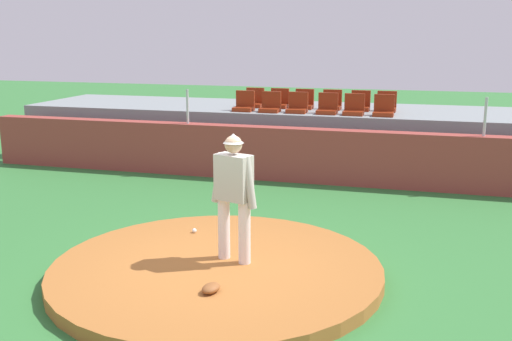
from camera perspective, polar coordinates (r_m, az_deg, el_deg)
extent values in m
plane|color=#327335|center=(8.67, -3.73, -9.91)|extent=(60.00, 60.00, 0.00)
cylinder|color=#A4632C|center=(8.63, -3.74, -9.35)|extent=(4.64, 4.64, 0.18)
cylinder|color=white|center=(8.68, -3.03, -5.44)|extent=(0.17, 0.17, 0.89)
cylinder|color=white|center=(8.48, -1.09, -5.88)|extent=(0.17, 0.17, 0.89)
cube|color=#B7B2A8|center=(8.37, -2.12, -0.66)|extent=(0.56, 0.41, 0.64)
cylinder|color=#B7B2A8|center=(8.53, -3.54, -0.67)|extent=(0.27, 0.19, 0.73)
cylinder|color=#B7B2A8|center=(8.22, -0.63, -1.16)|extent=(0.25, 0.18, 0.73)
sphere|color=tan|center=(8.27, -2.14, 2.47)|extent=(0.25, 0.25, 0.25)
cone|color=#B7B2A8|center=(8.26, -2.15, 3.05)|extent=(0.36, 0.36, 0.14)
sphere|color=white|center=(9.90, -5.83, -5.65)|extent=(0.07, 0.07, 0.07)
ellipsoid|color=brown|center=(7.71, -4.25, -10.98)|extent=(0.25, 0.33, 0.11)
cube|color=#963C35|center=(13.90, 4.26, 1.47)|extent=(15.89, 0.40, 1.24)
cylinder|color=silver|center=(14.54, -6.47, 6.01)|extent=(0.06, 0.06, 0.81)
cylinder|color=silver|center=(13.52, 20.78, 4.76)|extent=(0.06, 0.06, 0.81)
cube|color=gray|center=(16.14, 5.94, 3.35)|extent=(15.70, 3.20, 1.43)
cube|color=maroon|center=(15.33, -1.20, 5.80)|extent=(0.48, 0.44, 0.10)
cube|color=maroon|center=(15.47, -1.01, 6.80)|extent=(0.48, 0.08, 0.40)
cube|color=maroon|center=(15.12, 1.30, 5.70)|extent=(0.48, 0.44, 0.10)
cube|color=maroon|center=(15.26, 1.48, 6.71)|extent=(0.48, 0.08, 0.40)
cube|color=maroon|center=(15.01, 3.86, 5.62)|extent=(0.48, 0.44, 0.10)
cube|color=maroon|center=(15.15, 4.01, 6.64)|extent=(0.48, 0.08, 0.40)
cube|color=maroon|center=(14.87, 6.68, 5.50)|extent=(0.48, 0.44, 0.10)
cube|color=maroon|center=(15.02, 6.82, 6.53)|extent=(0.48, 0.08, 0.40)
cube|color=maroon|center=(14.75, 9.15, 5.37)|extent=(0.48, 0.44, 0.10)
cube|color=maroon|center=(14.90, 9.27, 6.40)|extent=(0.48, 0.08, 0.40)
cube|color=maroon|center=(14.69, 11.89, 5.22)|extent=(0.48, 0.44, 0.10)
cube|color=maroon|center=(14.84, 11.99, 6.27)|extent=(0.48, 0.08, 0.40)
cube|color=maroon|center=(16.15, -0.24, 6.16)|extent=(0.48, 0.44, 0.10)
cube|color=maroon|center=(16.29, -0.06, 7.10)|extent=(0.48, 0.08, 0.40)
cube|color=maroon|center=(15.99, 2.12, 6.08)|extent=(0.48, 0.44, 0.10)
cube|color=maroon|center=(16.13, 2.28, 7.04)|extent=(0.48, 0.08, 0.40)
cube|color=maroon|center=(15.83, 4.47, 5.99)|extent=(0.48, 0.44, 0.10)
cube|color=maroon|center=(15.98, 4.62, 6.95)|extent=(0.48, 0.08, 0.40)
cube|color=maroon|center=(15.72, 7.10, 5.88)|extent=(0.48, 0.44, 0.10)
cube|color=maroon|center=(15.87, 7.22, 6.85)|extent=(0.48, 0.08, 0.40)
cube|color=maroon|center=(15.62, 9.75, 5.75)|extent=(0.48, 0.44, 0.10)
cube|color=maroon|center=(15.77, 9.85, 6.73)|extent=(0.48, 0.08, 0.40)
cube|color=maroon|center=(15.56, 12.14, 5.62)|extent=(0.48, 0.44, 0.10)
cube|color=maroon|center=(15.71, 12.23, 6.61)|extent=(0.48, 0.08, 0.40)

